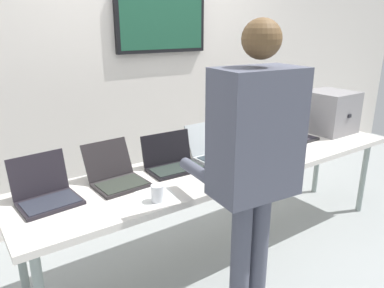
{
  "coord_description": "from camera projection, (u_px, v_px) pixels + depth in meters",
  "views": [
    {
      "loc": [
        -1.65,
        -1.87,
        1.66
      ],
      "look_at": [
        -0.25,
        0.12,
        0.87
      ],
      "focal_mm": 34.14,
      "sensor_mm": 36.0,
      "label": 1
    }
  ],
  "objects": [
    {
      "name": "coffee_mug",
      "position": [
        157.0,
        193.0,
        2.03
      ],
      "size": [
        0.07,
        0.07,
        0.1
      ],
      "color": "white",
      "rests_on": "workbench"
    },
    {
      "name": "equipment_box",
      "position": [
        329.0,
        112.0,
        3.34
      ],
      "size": [
        0.4,
        0.41,
        0.37
      ],
      "color": "gray",
      "rests_on": "workbench"
    },
    {
      "name": "back_wall",
      "position": [
        151.0,
        68.0,
        3.35
      ],
      "size": [
        8.0,
        0.11,
        2.55
      ],
      "color": "silver",
      "rests_on": "ground"
    },
    {
      "name": "workbench",
      "position": [
        229.0,
        167.0,
        2.66
      ],
      "size": [
        3.02,
        0.7,
        0.72
      ],
      "color": "silver",
      "rests_on": "ground"
    },
    {
      "name": "ground",
      "position": [
        226.0,
        250.0,
        2.88
      ],
      "size": [
        8.0,
        8.0,
        0.04
      ],
      "primitive_type": "cube",
      "color": "#959A9A"
    },
    {
      "name": "laptop_station_1",
      "position": [
        116.0,
        175.0,
        2.26
      ],
      "size": [
        0.32,
        0.36,
        0.24
      ],
      "color": "#262224",
      "rests_on": "workbench"
    },
    {
      "name": "paper_sheet",
      "position": [
        155.0,
        195.0,
        2.12
      ],
      "size": [
        0.27,
        0.33,
        0.0
      ],
      "color": "white",
      "rests_on": "workbench"
    },
    {
      "name": "laptop_station_3",
      "position": [
        217.0,
        150.0,
        2.72
      ],
      "size": [
        0.38,
        0.35,
        0.24
      ],
      "color": "#ADB4B7",
      "rests_on": "workbench"
    },
    {
      "name": "laptop_station_0",
      "position": [
        46.0,
        192.0,
        2.02
      ],
      "size": [
        0.34,
        0.32,
        0.25
      ],
      "color": "black",
      "rests_on": "workbench"
    },
    {
      "name": "laptop_station_5",
      "position": [
        291.0,
        132.0,
        3.18
      ],
      "size": [
        0.32,
        0.35,
        0.25
      ],
      "color": "black",
      "rests_on": "workbench"
    },
    {
      "name": "laptop_station_2",
      "position": [
        172.0,
        161.0,
        2.5
      ],
      "size": [
        0.38,
        0.28,
        0.23
      ],
      "color": "black",
      "rests_on": "workbench"
    },
    {
      "name": "person",
      "position": [
        254.0,
        156.0,
        1.86
      ],
      "size": [
        0.48,
        0.62,
        1.7
      ],
      "color": "#4F5262",
      "rests_on": "ground"
    },
    {
      "name": "laptop_station_4",
      "position": [
        258.0,
        140.0,
        2.92
      ],
      "size": [
        0.33,
        0.32,
        0.27
      ],
      "color": "#272728",
      "rests_on": "workbench"
    }
  ]
}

